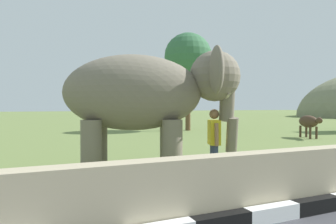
% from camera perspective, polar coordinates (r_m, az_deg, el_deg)
% --- Properties ---
extents(barrier_parapet, '(28.00, 0.36, 1.00)m').
position_cam_1_polar(barrier_parapet, '(4.08, -13.97, -16.39)').
color(barrier_parapet, tan).
rests_on(barrier_parapet, ground_plane).
extents(elephant, '(4.07, 3.05, 3.00)m').
position_cam_1_polar(elephant, '(6.94, -3.54, 3.14)').
color(elephant, '#766D5D').
rests_on(elephant, ground_plane).
extents(person_handler, '(0.36, 0.63, 1.66)m').
position_cam_1_polar(person_handler, '(7.32, 8.56, -5.19)').
color(person_handler, navy).
rests_on(person_handler, ground_plane).
extents(cow_near, '(0.97, 1.93, 1.23)m').
position_cam_1_polar(cow_near, '(18.21, 24.71, -1.71)').
color(cow_near, '#473323').
rests_on(cow_near, ground_plane).
extents(tree_distant, '(3.38, 3.38, 6.93)m').
position_cam_1_polar(tree_distant, '(22.16, 3.74, 10.09)').
color(tree_distant, brown).
rests_on(tree_distant, ground_plane).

